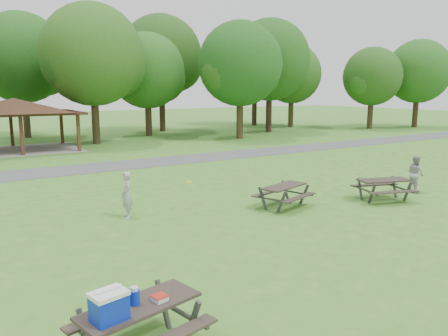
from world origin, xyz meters
TOP-DOWN VIEW (x-y plane):
  - ground at (0.00, 0.00)m, footprint 160.00×160.00m
  - asphalt_path at (0.00, 14.00)m, footprint 120.00×3.20m
  - pavilion at (-4.00, 24.00)m, footprint 8.60×7.01m
  - tree_row_e at (2.10, 25.03)m, footprint 8.40×8.00m
  - tree_row_f at (8.09, 28.53)m, footprint 7.35×7.00m
  - tree_row_g at (14.09, 22.03)m, footprint 7.77×7.40m
  - tree_row_h at (20.10, 25.53)m, footprint 8.61×8.20m
  - tree_row_i at (26.08, 29.03)m, footprint 7.14×6.80m
  - tree_row_j at (32.08, 22.53)m, footprint 6.72×6.40m
  - tree_deep_b at (-1.90, 33.03)m, footprint 8.40×8.00m
  - tree_deep_c at (11.10, 32.03)m, footprint 8.82×8.40m
  - tree_deep_d at (24.10, 33.53)m, footprint 8.40×8.00m
  - tree_flank_right at (38.09, 21.03)m, footprint 7.56×7.20m
  - picnic_table_near at (-5.82, -3.98)m, footprint 2.33×2.02m
  - picnic_table_middle at (2.33, 1.91)m, footprint 2.34×2.07m
  - picnic_table_far at (6.33, 0.58)m, footprint 2.44×2.19m
  - frisbee_in_flight at (-0.97, 3.22)m, footprint 0.30×0.30m
  - frisbee_thrower at (-3.11, 3.74)m, footprint 0.41×0.60m
  - frisbee_catcher at (8.70, 0.83)m, footprint 0.78×0.90m

SIDE VIEW (x-z plane):
  - ground at x=0.00m, z-range 0.00..0.00m
  - asphalt_path at x=0.00m, z-range 0.00..0.02m
  - picnic_table_middle at x=2.33m, z-range 0.20..1.06m
  - picnic_table_far at x=6.33m, z-range 0.21..1.09m
  - frisbee_catcher at x=8.70m, z-range 0.00..1.59m
  - frisbee_thrower at x=-3.11m, z-range 0.00..1.60m
  - picnic_table_near at x=-5.82m, z-range 0.10..1.52m
  - frisbee_in_flight at x=-0.97m, z-range 1.10..1.11m
  - pavilion at x=-4.00m, z-range 1.18..4.94m
  - tree_row_j at x=32.08m, z-range 1.08..10.04m
  - tree_row_f at x=8.09m, z-range 1.06..10.62m
  - tree_row_i at x=26.08m, z-range 1.15..10.67m
  - tree_flank_right at x=38.09m, z-range 1.17..11.14m
  - tree_row_g at x=14.09m, z-range 1.20..11.46m
  - tree_row_e at x=2.10m, z-range 1.27..12.29m
  - tree_deep_b at x=-1.90m, z-range 1.32..12.45m
  - tree_row_h at x=20.10m, z-range 1.34..12.71m
  - tree_deep_d at x=24.10m, z-range 1.39..12.66m
  - tree_deep_c at x=11.10m, z-range 1.49..13.39m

